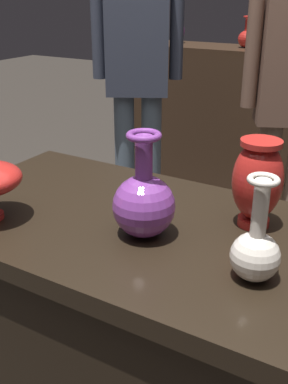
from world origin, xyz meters
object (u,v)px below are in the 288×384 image
Objects in this scene: vase_centerpiece at (144,202)px; visitor_near_left at (137,62)px; shelf_vase_far_left at (178,31)px; vase_left_accent at (256,249)px; vase_right_accent at (258,181)px; shelf_vase_left at (246,38)px.

visitor_near_left is (-0.78, 1.26, 0.11)m from vase_centerpiece.
shelf_vase_far_left is at bearing -102.53° from visitor_near_left.
shelf_vase_far_left is at bearing 115.01° from vase_centerpiece.
visitor_near_left is at bearing -74.49° from shelf_vase_far_left.
vase_left_accent is 0.25m from vase_right_accent.
vase_left_accent reaches higher than vase_right_accent.
vase_centerpiece is 1.15× the size of vase_right_accent.
visitor_near_left is (-1.00, 1.07, 0.08)m from vase_right_accent.
vase_centerpiece is 0.29m from vase_left_accent.
vase_centerpiece is 1.14× the size of vase_left_accent.
vase_right_accent is at bearing 40.73° from vase_centerpiece.
vase_right_accent is 1.13× the size of shelf_vase_left.
vase_centerpiece is 2.54m from shelf_vase_far_left.
shelf_vase_left is 0.12× the size of visitor_near_left.
vase_right_accent is 2.47m from shelf_vase_far_left.
shelf_vase_far_left reaches higher than vase_right_accent.
shelf_vase_far_left is (-1.28, 2.11, 0.15)m from vase_right_accent.
vase_right_accent is 0.13× the size of visitor_near_left.
vase_left_accent is 1.69m from visitor_near_left.
shelf_vase_left reaches higher than shelf_vase_far_left.
vase_left_accent is at bearing -59.82° from shelf_vase_far_left.
vase_right_accent is at bearing -58.66° from shelf_vase_far_left.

